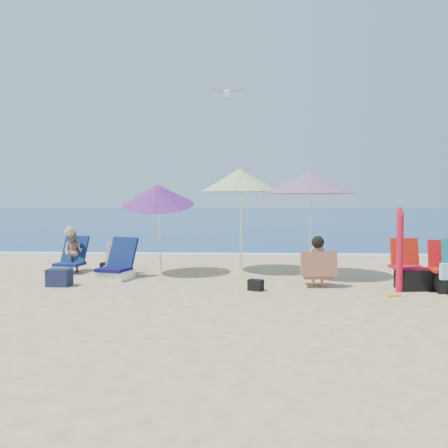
{
  "coord_description": "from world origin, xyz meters",
  "views": [
    {
      "loc": [
        0.08,
        -7.51,
        1.55
      ],
      "look_at": [
        -0.3,
        1.0,
        1.1
      ],
      "focal_mm": 35.89,
      "sensor_mm": 36.0,
      "label": 1
    }
  ],
  "objects_px": {
    "furled_umbrella": "(400,245)",
    "person_left": "(73,251)",
    "chair_rainbow": "(118,267)",
    "umbrella_turquoise": "(309,183)",
    "camp_chair_left": "(411,274)",
    "person_center": "(318,262)",
    "umbrella_striped": "(240,180)",
    "seagull": "(227,93)",
    "chair_navy": "(117,268)",
    "umbrella_blue": "(158,195)"
  },
  "relations": [
    {
      "from": "furled_umbrella",
      "to": "person_left",
      "type": "distance_m",
      "value": 6.57
    },
    {
      "from": "chair_rainbow",
      "to": "person_left",
      "type": "height_order",
      "value": "person_left"
    },
    {
      "from": "umbrella_turquoise",
      "to": "person_left",
      "type": "height_order",
      "value": "umbrella_turquoise"
    },
    {
      "from": "camp_chair_left",
      "to": "person_center",
      "type": "distance_m",
      "value": 1.61
    },
    {
      "from": "umbrella_striped",
      "to": "person_center",
      "type": "xyz_separation_m",
      "value": [
        1.41,
        -1.57,
        -1.53
      ]
    },
    {
      "from": "umbrella_striped",
      "to": "person_left",
      "type": "bearing_deg",
      "value": -177.44
    },
    {
      "from": "person_left",
      "to": "seagull",
      "type": "distance_m",
      "value": 4.71
    },
    {
      "from": "umbrella_turquoise",
      "to": "seagull",
      "type": "distance_m",
      "value": 2.55
    },
    {
      "from": "umbrella_striped",
      "to": "furled_umbrella",
      "type": "xyz_separation_m",
      "value": [
        2.7,
        -2.03,
        -1.17
      ]
    },
    {
      "from": "seagull",
      "to": "umbrella_striped",
      "type": "bearing_deg",
      "value": 30.89
    },
    {
      "from": "chair_rainbow",
      "to": "furled_umbrella",
      "type": "bearing_deg",
      "value": -16.2
    },
    {
      "from": "umbrella_turquoise",
      "to": "seagull",
      "type": "height_order",
      "value": "seagull"
    },
    {
      "from": "umbrella_turquoise",
      "to": "furled_umbrella",
      "type": "bearing_deg",
      "value": -47.91
    },
    {
      "from": "camp_chair_left",
      "to": "seagull",
      "type": "height_order",
      "value": "seagull"
    },
    {
      "from": "umbrella_striped",
      "to": "chair_rainbow",
      "type": "height_order",
      "value": "umbrella_striped"
    },
    {
      "from": "furled_umbrella",
      "to": "seagull",
      "type": "relative_size",
      "value": 1.94
    },
    {
      "from": "umbrella_striped",
      "to": "seagull",
      "type": "bearing_deg",
      "value": -149.11
    },
    {
      "from": "seagull",
      "to": "chair_navy",
      "type": "bearing_deg",
      "value": -160.36
    },
    {
      "from": "chair_navy",
      "to": "chair_rainbow",
      "type": "distance_m",
      "value": 0.42
    },
    {
      "from": "chair_rainbow",
      "to": "seagull",
      "type": "xyz_separation_m",
      "value": [
        2.24,
        0.36,
        3.61
      ]
    },
    {
      "from": "camp_chair_left",
      "to": "person_center",
      "type": "xyz_separation_m",
      "value": [
        -1.59,
        0.14,
        0.18
      ]
    },
    {
      "from": "umbrella_striped",
      "to": "person_center",
      "type": "distance_m",
      "value": 2.61
    },
    {
      "from": "umbrella_striped",
      "to": "seagull",
      "type": "relative_size",
      "value": 2.98
    },
    {
      "from": "person_center",
      "to": "seagull",
      "type": "height_order",
      "value": "seagull"
    },
    {
      "from": "umbrella_turquoise",
      "to": "chair_rainbow",
      "type": "height_order",
      "value": "umbrella_turquoise"
    },
    {
      "from": "chair_rainbow",
      "to": "umbrella_turquoise",
      "type": "bearing_deg",
      "value": -1.03
    },
    {
      "from": "chair_rainbow",
      "to": "person_left",
      "type": "distance_m",
      "value": 1.18
    },
    {
      "from": "person_left",
      "to": "seagull",
      "type": "xyz_separation_m",
      "value": [
        3.33,
        0.0,
        3.34
      ]
    },
    {
      "from": "chair_navy",
      "to": "umbrella_turquoise",
      "type": "bearing_deg",
      "value": 5.12
    },
    {
      "from": "umbrella_striped",
      "to": "seagull",
      "type": "xyz_separation_m",
      "value": [
        -0.27,
        -0.16,
        1.81
      ]
    },
    {
      "from": "umbrella_striped",
      "to": "chair_navy",
      "type": "relative_size",
      "value": 2.64
    },
    {
      "from": "umbrella_turquoise",
      "to": "person_left",
      "type": "bearing_deg",
      "value": 175.13
    },
    {
      "from": "umbrella_blue",
      "to": "person_center",
      "type": "distance_m",
      "value": 3.52
    },
    {
      "from": "chair_navy",
      "to": "person_center",
      "type": "relative_size",
      "value": 0.93
    },
    {
      "from": "umbrella_blue",
      "to": "person_center",
      "type": "relative_size",
      "value": 2.22
    },
    {
      "from": "umbrella_blue",
      "to": "seagull",
      "type": "height_order",
      "value": "seagull"
    },
    {
      "from": "chair_navy",
      "to": "person_left",
      "type": "distance_m",
      "value": 1.43
    },
    {
      "from": "person_left",
      "to": "person_center",
      "type": "bearing_deg",
      "value": -15.69
    },
    {
      "from": "umbrella_turquoise",
      "to": "umbrella_striped",
      "type": "bearing_deg",
      "value": 157.22
    },
    {
      "from": "chair_navy",
      "to": "seagull",
      "type": "xyz_separation_m",
      "value": [
        2.15,
        0.77,
        3.57
      ]
    },
    {
      "from": "chair_rainbow",
      "to": "person_center",
      "type": "relative_size",
      "value": 0.82
    },
    {
      "from": "chair_rainbow",
      "to": "person_left",
      "type": "relative_size",
      "value": 0.75
    },
    {
      "from": "umbrella_turquoise",
      "to": "chair_navy",
      "type": "xyz_separation_m",
      "value": [
        -3.81,
        -0.34,
        -1.69
      ]
    },
    {
      "from": "seagull",
      "to": "camp_chair_left",
      "type": "bearing_deg",
      "value": -25.38
    },
    {
      "from": "chair_rainbow",
      "to": "seagull",
      "type": "bearing_deg",
      "value": 9.01
    },
    {
      "from": "umbrella_turquoise",
      "to": "umbrella_striped",
      "type": "distance_m",
      "value": 1.51
    },
    {
      "from": "chair_navy",
      "to": "umbrella_striped",
      "type": "bearing_deg",
      "value": 20.98
    },
    {
      "from": "umbrella_striped",
      "to": "furled_umbrella",
      "type": "distance_m",
      "value": 3.57
    },
    {
      "from": "chair_navy",
      "to": "camp_chair_left",
      "type": "bearing_deg",
      "value": -8.25
    },
    {
      "from": "person_center",
      "to": "furled_umbrella",
      "type": "bearing_deg",
      "value": -19.71
    }
  ]
}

